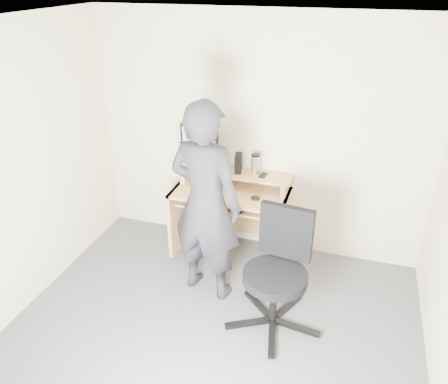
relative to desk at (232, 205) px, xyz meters
The scene contains 14 objects.
ground 1.64m from the desk, 82.55° to the right, with size 3.50×3.50×0.00m, color #4D4C51.
back_wall 0.76m from the desk, 47.89° to the left, with size 3.50×0.02×2.50m, color beige.
ceiling 2.49m from the desk, 82.55° to the right, with size 3.50×3.50×0.02m, color white.
desk is the anchor object (origin of this frame).
monitor 0.74m from the desk, behind, with size 0.47×0.19×0.46m.
external_drive 0.47m from the desk, 63.55° to the left, with size 0.07×0.13×0.20m, color black.
travel_mug 0.52m from the desk, 22.51° to the left, with size 0.09×0.09×0.20m, color silver.
smartphone 0.48m from the desk, 12.30° to the left, with size 0.07×0.13×0.01m, color black.
charger 0.51m from the desk, behind, with size 0.04×0.04×0.04m, color black.
headphones 0.42m from the desk, 136.62° to the left, with size 0.16×0.16×0.02m, color silver.
keyboard 0.21m from the desk, 90.44° to the right, with size 0.46×0.18×0.03m, color black.
mouse 0.41m from the desk, 31.64° to the right, with size 0.10×0.06×0.04m, color black.
office_chair 1.17m from the desk, 53.87° to the right, with size 0.81×0.82×1.04m.
person 0.84m from the desk, 92.67° to the right, with size 0.69×0.45×1.90m, color black.
Camera 1 is at (0.95, -2.39, 2.82)m, focal length 35.00 mm.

